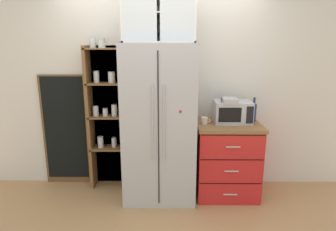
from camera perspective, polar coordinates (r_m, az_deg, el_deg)
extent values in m
plane|color=tan|center=(3.82, -1.55, -15.04)|extent=(10.59, 10.59, 0.00)
cube|color=silver|center=(3.79, -1.47, 5.18)|extent=(4.90, 0.10, 2.55)
cube|color=#B7BABF|center=(3.47, -1.65, -1.48)|extent=(0.84, 0.69, 1.86)
cube|color=black|center=(3.14, -1.88, -3.17)|extent=(0.01, 0.01, 1.71)
cylinder|color=#B7BABF|center=(3.11, -3.01, -1.59)|extent=(0.02, 0.02, 0.84)
cylinder|color=#B7BABF|center=(3.10, -0.79, -1.59)|extent=(0.02, 0.02, 0.84)
cube|color=red|center=(3.08, 2.45, 0.78)|extent=(0.02, 0.01, 0.02)
cube|color=brown|center=(3.91, -11.53, -0.21)|extent=(0.49, 0.04, 1.83)
cube|color=brown|center=(3.83, -14.98, -0.71)|extent=(0.04, 0.24, 1.83)
cube|color=brown|center=(3.74, -8.87, -0.74)|extent=(0.04, 0.24, 1.83)
cube|color=brown|center=(3.89, -11.68, -6.19)|extent=(0.43, 0.24, 0.02)
cylinder|color=silver|center=(3.88, -13.05, -5.14)|extent=(0.08, 0.08, 0.14)
cylinder|color=#382316|center=(3.88, -13.03, -5.43)|extent=(0.06, 0.06, 0.09)
cylinder|color=#B2B2B7|center=(3.85, -13.11, -4.09)|extent=(0.07, 0.07, 0.01)
cylinder|color=silver|center=(3.86, -10.50, -5.25)|extent=(0.06, 0.06, 0.12)
cylinder|color=white|center=(3.87, -10.48, -5.50)|extent=(0.05, 0.05, 0.08)
cylinder|color=#B2B2B7|center=(3.84, -10.54, -4.34)|extent=(0.06, 0.06, 0.01)
cube|color=brown|center=(3.77, -11.99, -0.20)|extent=(0.43, 0.24, 0.02)
cylinder|color=silver|center=(3.78, -13.94, 0.77)|extent=(0.07, 0.07, 0.12)
cylinder|color=#CCB78C|center=(3.78, -13.92, 0.51)|extent=(0.06, 0.06, 0.08)
cylinder|color=#B2B2B7|center=(3.76, -13.99, 1.74)|extent=(0.07, 0.07, 0.01)
cylinder|color=silver|center=(3.75, -12.15, 0.55)|extent=(0.06, 0.06, 0.09)
cylinder|color=#2D2D2D|center=(3.75, -12.14, 0.35)|extent=(0.06, 0.06, 0.06)
cylinder|color=#B2B2B7|center=(3.74, -12.19, 1.32)|extent=(0.06, 0.06, 0.01)
cylinder|color=silver|center=(3.73, -10.44, 0.93)|extent=(0.07, 0.07, 0.14)
cylinder|color=#B77A38|center=(3.73, -10.42, 0.62)|extent=(0.06, 0.06, 0.09)
cylinder|color=#B2B2B7|center=(3.71, -10.49, 2.05)|extent=(0.07, 0.07, 0.01)
cube|color=brown|center=(3.70, -12.31, 6.12)|extent=(0.43, 0.24, 0.02)
cylinder|color=silver|center=(3.71, -13.81, 7.26)|extent=(0.07, 0.07, 0.13)
cylinder|color=beige|center=(3.72, -13.80, 6.96)|extent=(0.06, 0.06, 0.09)
cylinder|color=#B2B2B7|center=(3.71, -13.88, 8.39)|extent=(0.07, 0.07, 0.01)
cylinder|color=silver|center=(3.66, -10.97, 7.25)|extent=(0.08, 0.08, 0.13)
cylinder|color=#E0C67F|center=(3.67, -10.95, 6.96)|extent=(0.07, 0.07, 0.09)
cylinder|color=#B2B2B7|center=(3.66, -11.02, 8.32)|extent=(0.08, 0.08, 0.01)
cube|color=brown|center=(3.66, -12.66, 12.63)|extent=(0.43, 0.24, 0.02)
cylinder|color=silver|center=(3.70, -14.53, 13.55)|extent=(0.07, 0.07, 0.11)
cylinder|color=white|center=(3.70, -14.51, 13.29)|extent=(0.06, 0.06, 0.08)
cylinder|color=#B2B2B7|center=(3.70, -14.59, 14.52)|extent=(0.07, 0.07, 0.01)
cylinder|color=silver|center=(3.65, -12.82, 13.51)|extent=(0.08, 0.08, 0.10)
cylinder|color=brown|center=(3.65, -12.80, 13.28)|extent=(0.07, 0.07, 0.07)
cylinder|color=#B2B2B7|center=(3.65, -12.86, 14.35)|extent=(0.08, 0.08, 0.01)
cube|color=red|center=(3.73, 11.35, -8.58)|extent=(0.74, 0.61, 0.88)
cube|color=olive|center=(3.59, 11.70, -1.78)|extent=(0.77, 0.64, 0.04)
cube|color=black|center=(3.52, 12.17, -12.87)|extent=(0.72, 0.00, 0.01)
cube|color=silver|center=(3.58, 12.09, -14.86)|extent=(0.16, 0.01, 0.01)
cube|color=black|center=(3.40, 12.42, -8.46)|extent=(0.72, 0.00, 0.01)
cube|color=silver|center=(3.45, 12.34, -10.59)|extent=(0.16, 0.01, 0.01)
cube|color=black|center=(3.30, 12.69, -3.76)|extent=(0.72, 0.00, 0.01)
cube|color=silver|center=(3.34, 12.60, -6.01)|extent=(0.16, 0.01, 0.01)
cube|color=#B7BABF|center=(3.61, 12.45, 0.73)|extent=(0.44, 0.32, 0.26)
cube|color=black|center=(3.44, 12.02, 0.11)|extent=(0.26, 0.01, 0.17)
cube|color=black|center=(3.49, 15.72, 0.10)|extent=(0.08, 0.01, 0.20)
cube|color=#B7B7BC|center=(3.56, 11.79, -1.33)|extent=(0.17, 0.20, 0.03)
cube|color=#B7B7BC|center=(3.59, 11.68, 1.04)|extent=(0.17, 0.06, 0.30)
cube|color=#B7B7BC|center=(3.50, 12.00, 2.86)|extent=(0.17, 0.20, 0.06)
cylinder|color=black|center=(3.53, 11.88, -0.20)|extent=(0.11, 0.11, 0.12)
cylinder|color=silver|center=(3.49, 7.13, -0.98)|extent=(0.08, 0.08, 0.08)
torus|color=silver|center=(3.49, 7.94, -0.92)|extent=(0.05, 0.01, 0.05)
cylinder|color=navy|center=(3.54, 11.85, -0.87)|extent=(0.08, 0.08, 0.10)
torus|color=navy|center=(3.55, 12.66, -0.79)|extent=(0.05, 0.01, 0.05)
cylinder|color=brown|center=(3.50, 11.96, -0.12)|extent=(0.07, 0.07, 0.20)
cone|color=brown|center=(3.48, 12.04, 1.56)|extent=(0.07, 0.07, 0.04)
cylinder|color=brown|center=(3.48, 12.07, 2.05)|extent=(0.03, 0.03, 0.07)
cylinder|color=black|center=(3.47, 12.10, 2.69)|extent=(0.03, 0.03, 0.01)
cylinder|color=navy|center=(3.72, 16.37, 0.53)|extent=(0.07, 0.07, 0.22)
cone|color=navy|center=(3.70, 16.49, 2.23)|extent=(0.07, 0.07, 0.04)
cylinder|color=navy|center=(3.69, 16.52, 2.69)|extent=(0.03, 0.03, 0.07)
cylinder|color=black|center=(3.68, 16.56, 3.30)|extent=(0.03, 0.03, 0.01)
cube|color=silver|center=(3.53, -1.69, 19.11)|extent=(0.80, 0.02, 0.63)
cube|color=silver|center=(3.37, -1.75, 14.18)|extent=(0.80, 0.32, 0.02)
cube|color=silver|center=(3.42, -8.75, 19.13)|extent=(0.02, 0.32, 0.63)
cube|color=silver|center=(3.39, 5.23, 19.27)|extent=(0.02, 0.32, 0.63)
cube|color=silver|center=(3.38, -1.79, 19.33)|extent=(0.77, 0.30, 0.02)
cube|color=silver|center=(3.25, -5.67, 19.51)|extent=(0.37, 0.01, 0.59)
cube|color=silver|center=(3.23, 1.88, 19.59)|extent=(0.37, 0.01, 0.59)
cylinder|color=silver|center=(3.39, -6.66, 14.29)|extent=(0.05, 0.05, 0.00)
cylinder|color=silver|center=(3.39, -6.68, 14.85)|extent=(0.01, 0.01, 0.07)
cone|color=silver|center=(3.39, -6.71, 15.86)|extent=(0.06, 0.06, 0.05)
cylinder|color=silver|center=(3.37, -3.40, 14.36)|extent=(0.05, 0.05, 0.00)
cylinder|color=silver|center=(3.38, -3.40, 14.92)|extent=(0.01, 0.01, 0.07)
cone|color=silver|center=(3.38, -3.42, 15.94)|extent=(0.06, 0.06, 0.05)
cylinder|color=silver|center=(3.37, -0.11, 14.39)|extent=(0.05, 0.05, 0.00)
cylinder|color=silver|center=(3.37, -0.11, 14.95)|extent=(0.01, 0.01, 0.07)
cone|color=silver|center=(3.37, -0.11, 15.97)|extent=(0.06, 0.06, 0.05)
cylinder|color=silver|center=(3.37, 3.19, 14.37)|extent=(0.05, 0.05, 0.00)
cylinder|color=silver|center=(3.37, 3.20, 14.93)|extent=(0.01, 0.01, 0.07)
cone|color=silver|center=(3.37, 3.21, 15.94)|extent=(0.06, 0.06, 0.05)
cylinder|color=white|center=(3.41, -6.11, 19.92)|extent=(0.06, 0.06, 0.07)
cylinder|color=white|center=(3.39, -1.80, 20.02)|extent=(0.06, 0.06, 0.07)
cylinder|color=white|center=(3.39, 2.55, 20.01)|extent=(0.06, 0.06, 0.07)
cube|color=brown|center=(4.08, -19.35, -2.78)|extent=(0.60, 0.04, 1.47)
cube|color=black|center=(4.05, -19.47, -2.46)|extent=(0.54, 0.01, 1.37)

